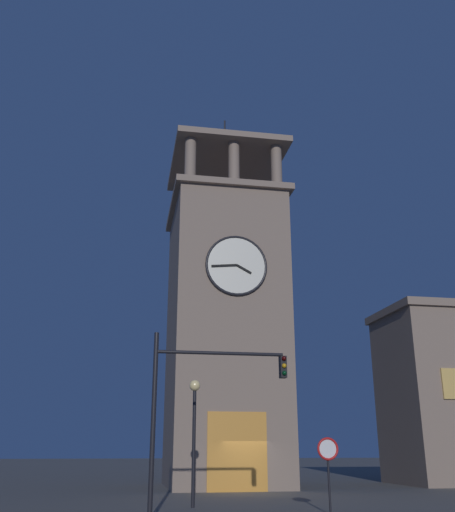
{
  "coord_description": "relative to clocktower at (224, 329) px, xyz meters",
  "views": [
    {
      "loc": [
        6.46,
        30.34,
        2.17
      ],
      "look_at": [
        0.28,
        -5.01,
        14.16
      ],
      "focal_mm": 40.32,
      "sensor_mm": 36.0,
      "label": 1
    }
  ],
  "objects": [
    {
      "name": "street_lamp",
      "position": [
        3.2,
        11.72,
        -5.89
      ],
      "size": [
        0.44,
        0.44,
        4.78
      ],
      "color": "black",
      "rests_on": "ground_plane"
    },
    {
      "name": "traffic_signal_near",
      "position": [
        3.52,
        15.76,
        -5.35
      ],
      "size": [
        4.61,
        0.41,
        5.9
      ],
      "color": "black",
      "rests_on": "ground_plane"
    },
    {
      "name": "clocktower",
      "position": [
        0.0,
        0.0,
        0.0
      ],
      "size": [
        7.31,
        8.77,
        24.35
      ],
      "color": "gray",
      "rests_on": "ground_plane"
    },
    {
      "name": "no_horn_sign",
      "position": [
        -1.17,
        14.92,
        -7.3
      ],
      "size": [
        0.78,
        0.14,
        2.52
      ],
      "color": "black",
      "rests_on": "ground_plane"
    },
    {
      "name": "ground_plane",
      "position": [
        -0.48,
        4.98,
        -9.26
      ],
      "size": [
        200.0,
        200.0,
        0.0
      ],
      "primitive_type": "plane",
      "color": "#56544F"
    }
  ]
}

